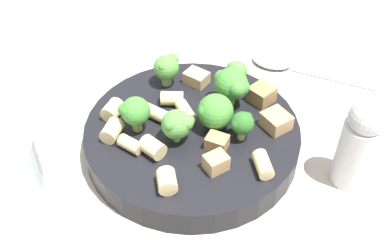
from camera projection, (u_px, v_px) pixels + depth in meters
The scene contains 26 objects.
ground_plane at pixel (192, 146), 0.51m from camera, with size 2.00×2.00×0.00m, color #BCB29E.
pasta_bowl at pixel (192, 135), 0.50m from camera, with size 0.22×0.22×0.03m.
broccoli_floret_0 at pixel (236, 71), 0.53m from camera, with size 0.02×0.02×0.03m.
broccoli_floret_1 at pixel (214, 112), 0.48m from camera, with size 0.04×0.04×0.04m.
broccoli_floret_2 at pixel (170, 66), 0.53m from camera, with size 0.03×0.03×0.04m.
broccoli_floret_3 at pixel (177, 124), 0.47m from camera, with size 0.03×0.03×0.04m.
broccoli_floret_4 at pixel (232, 85), 0.50m from camera, with size 0.04×0.04×0.04m.
broccoli_floret_5 at pixel (134, 112), 0.48m from camera, with size 0.03×0.03×0.04m.
broccoli_floret_6 at pixel (242, 123), 0.47m from camera, with size 0.03×0.02×0.03m.
rigatoni_0 at pixel (130, 144), 0.47m from camera, with size 0.01×0.01×0.02m, color beige.
rigatoni_1 at pixel (113, 110), 0.50m from camera, with size 0.02×0.02×0.02m, color beige.
rigatoni_2 at pixel (167, 181), 0.43m from camera, with size 0.02×0.02×0.02m, color beige.
rigatoni_3 at pixel (188, 111), 0.50m from camera, with size 0.01×0.01×0.03m, color beige.
rigatoni_4 at pixel (153, 147), 0.46m from camera, with size 0.02×0.02×0.02m, color beige.
rigatoni_5 at pixel (172, 98), 0.52m from camera, with size 0.02×0.02×0.02m, color beige.
rigatoni_6 at pixel (263, 165), 0.45m from camera, with size 0.01×0.01×0.03m, color beige.
rigatoni_7 at pixel (112, 131), 0.48m from camera, with size 0.02×0.02×0.02m, color beige.
rigatoni_8 at pixel (156, 113), 0.50m from camera, with size 0.01×0.01×0.03m, color beige.
chicken_chunk_0 at pixel (262, 94), 0.52m from camera, with size 0.02×0.02×0.02m, color #A87A4C.
chicken_chunk_1 at pixel (276, 121), 0.49m from camera, with size 0.03×0.02×0.02m, color tan.
chicken_chunk_2 at pixel (217, 142), 0.47m from camera, with size 0.02×0.02×0.01m, color tan.
chicken_chunk_3 at pixel (216, 163), 0.45m from camera, with size 0.02×0.02×0.02m, color tan.
chicken_chunk_4 at pixel (196, 78), 0.54m from camera, with size 0.03×0.02×0.01m, color tan.
drinking_glass at pixel (3, 191), 0.42m from camera, with size 0.08×0.08×0.10m.
pepper_shaker at pixel (359, 143), 0.45m from camera, with size 0.04×0.04×0.10m.
spoon at pixel (287, 65), 0.61m from camera, with size 0.13×0.13×0.01m.
Camera 1 is at (-0.13, -0.33, 0.37)m, focal length 45.00 mm.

